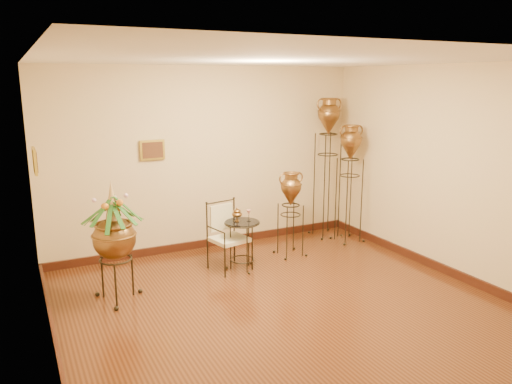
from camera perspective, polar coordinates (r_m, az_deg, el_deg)
name	(u,v)px	position (r m, az deg, el deg)	size (l,w,h in m)	color
ground	(286,309)	(5.95, 3.50, -13.15)	(5.00, 5.00, 0.00)	#592E15
room_shell	(288,161)	(5.43, 3.65, 3.57)	(5.02, 5.02, 2.81)	#D8B88B
amphora_tall	(327,166)	(8.36, 8.16, 2.93)	(0.56, 0.56, 2.34)	#2B2415
amphora_mid	(349,183)	(8.17, 10.62, 1.04)	(0.50, 0.50, 1.93)	#2B2415
amphora_short	(291,214)	(7.46, 3.97, -2.48)	(0.40, 0.40, 1.29)	#2B2415
planter_urn	(114,233)	(6.09, -15.93, -4.58)	(0.82, 0.82, 1.49)	#2B2415
armchair	(230,236)	(6.93, -3.03, -5.10)	(0.62, 0.59, 0.95)	#2B2415
side_table	(242,244)	(6.95, -1.60, -6.02)	(0.56, 0.56, 0.87)	#2B2415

